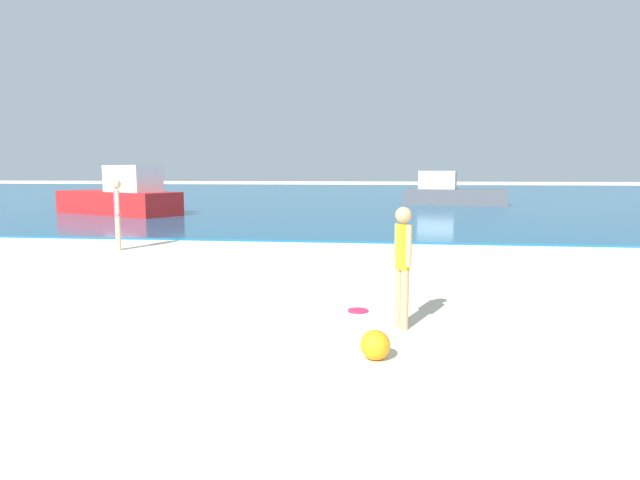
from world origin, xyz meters
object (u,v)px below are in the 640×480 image
Objects in this scene: frisbee at (358,311)px; beach_ball at (375,345)px; person_distant at (117,210)px; boat_near at (121,197)px; boat_far at (451,193)px; person_standing at (403,260)px.

beach_ball is (0.29, -1.97, 0.15)m from frisbee.
frisbee is 8.28m from person_distant.
frisbee is at bearing 152.96° from boat_near.
person_distant is 11.19m from boat_near.
person_standing is at bearing -86.28° from boat_far.
person_standing is 0.26× the size of boat_far.
boat_near reaches higher than boat_far.
person_standing is 19.98m from boat_near.
beach_ball is (6.55, -7.30, -0.83)m from person_distant.
person_distant reaches higher than person_standing.
beach_ball reaches higher than frisbee.
beach_ball is (-0.30, -1.21, -0.71)m from person_standing.
boat_near is (-11.23, 15.36, 0.78)m from frisbee.
beach_ball is at bearing 150.40° from boat_near.
boat_near reaches higher than person_standing.
boat_far reaches higher than beach_ball.
boat_near reaches higher than frisbee.
beach_ball is (11.52, -17.32, -0.64)m from boat_near.
frisbee is at bearing 98.32° from beach_ball.
person_standing is 4.83× the size of beach_ball.
boat_near is 20.50× the size of beach_ball.
person_distant is at bearing -107.31° from boat_far.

